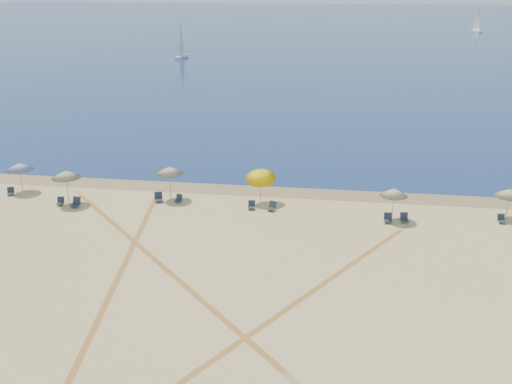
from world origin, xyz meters
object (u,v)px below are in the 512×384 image
umbrella_4 (394,192)px  chair_7 (388,218)px  chair_5 (252,205)px  chair_9 (502,219)px  chair_0 (11,192)px  chair_6 (272,207)px  chair_2 (76,203)px  umbrella_0 (19,166)px  chair_3 (159,198)px  chair_8 (404,218)px  umbrella_5 (510,193)px  sailboat_0 (181,48)px  umbrella_1 (66,174)px  umbrella_3 (261,175)px  umbrella_2 (169,170)px  chair_4 (179,199)px  chair_1 (60,202)px  sailboat_1 (477,25)px

umbrella_4 → chair_7: size_ratio=3.59×
chair_5 → chair_9: chair_5 is taller
umbrella_4 → chair_0: size_ratio=3.17×
chair_6 → chair_2: bearing=-151.2°
umbrella_0 → chair_2: (5.71, -2.64, -1.76)m
chair_3 → chair_5: 7.26m
umbrella_4 → chair_8: umbrella_4 is taller
chair_8 → chair_9: size_ratio=1.06×
chair_2 → chair_8: chair_2 is taller
umbrella_5 → sailboat_0: 96.81m
umbrella_1 → chair_8: bearing=-0.3°
umbrella_3 → chair_6: umbrella_3 is taller
umbrella_2 → umbrella_5: (24.68, -0.47, -0.38)m
umbrella_4 → sailboat_0: bearing=114.0°
sailboat_0 → chair_0: bearing=-78.5°
umbrella_2 → chair_4: 2.29m
umbrella_2 → chair_6: 8.41m
chair_1 → sailboat_1: size_ratio=0.09×
umbrella_0 → chair_3: bearing=-3.5°
umbrella_3 → chair_3: 8.00m
chair_4 → chair_6: chair_6 is taller
chair_5 → chair_3: bearing=172.7°
umbrella_2 → chair_5: bearing=-11.3°
umbrella_1 → sailboat_0: bearing=99.5°
umbrella_4 → chair_7: 1.88m
chair_1 → chair_6: chair_6 is taller
umbrella_4 → umbrella_5: umbrella_4 is taller
umbrella_0 → umbrella_1: size_ratio=0.92×
chair_4 → sailboat_0: size_ratio=0.09×
umbrella_2 → sailboat_1: size_ratio=0.35×
sailboat_0 → chair_2: bearing=-74.7°
umbrella_0 → chair_3: size_ratio=2.79×
umbrella_0 → umbrella_1: bearing=-22.3°
chair_1 → sailboat_1: (63.36, 166.20, 2.03)m
umbrella_1 → sailboat_1: size_ratio=0.35×
chair_6 → chair_1: bearing=-152.3°
umbrella_2 → chair_5: 6.95m
chair_0 → chair_1: bearing=-41.0°
chair_6 → chair_9: bearing=23.3°
sailboat_1 → chair_8: bearing=-125.3°
umbrella_0 → umbrella_1: 5.24m
umbrella_3 → chair_1: (-14.80, -2.74, -1.91)m
umbrella_3 → chair_2: 13.93m
umbrella_5 → chair_4: 23.92m
umbrella_5 → chair_4: umbrella_5 is taller
chair_1 → chair_7: bearing=-12.7°
chair_3 → chair_9: (24.86, -0.59, -0.05)m
chair_0 → chair_1: 5.10m
umbrella_4 → chair_5: (-10.12, 0.52, -1.76)m
chair_6 → sailboat_1: 171.73m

